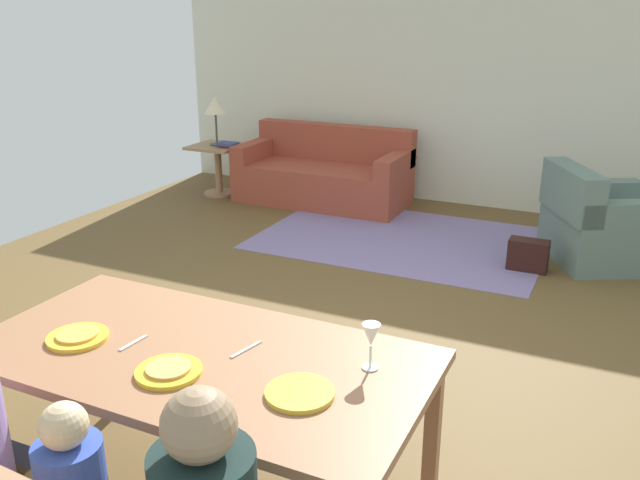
% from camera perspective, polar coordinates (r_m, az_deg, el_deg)
% --- Properties ---
extents(ground_plane, '(7.21, 6.39, 0.02)m').
position_cam_1_polar(ground_plane, '(4.64, 3.96, -7.12)').
color(ground_plane, brown).
extents(back_wall, '(7.21, 0.10, 2.70)m').
position_cam_1_polar(back_wall, '(7.32, 13.89, 13.24)').
color(back_wall, beige).
rests_on(back_wall, ground_plane).
extents(dining_table, '(1.85, 0.93, 0.76)m').
position_cam_1_polar(dining_table, '(2.75, -10.43, -10.75)').
color(dining_table, '#986544').
rests_on(dining_table, ground_plane).
extents(plate_near_man, '(0.25, 0.25, 0.02)m').
position_cam_1_polar(plate_near_man, '(2.94, -20.10, -7.86)').
color(plate_near_man, yellow).
rests_on(plate_near_man, dining_table).
extents(pizza_near_man, '(0.17, 0.17, 0.01)m').
position_cam_1_polar(pizza_near_man, '(2.93, -20.13, -7.60)').
color(pizza_near_man, gold).
rests_on(pizza_near_man, plate_near_man).
extents(plate_near_child, '(0.25, 0.25, 0.02)m').
position_cam_1_polar(plate_near_child, '(2.59, -12.87, -10.96)').
color(plate_near_child, yellow).
rests_on(plate_near_child, dining_table).
extents(pizza_near_child, '(0.17, 0.17, 0.01)m').
position_cam_1_polar(pizza_near_child, '(2.58, -12.90, -10.67)').
color(pizza_near_child, tan).
rests_on(pizza_near_child, plate_near_child).
extents(plate_near_woman, '(0.25, 0.25, 0.02)m').
position_cam_1_polar(plate_near_woman, '(2.40, -1.76, -13.00)').
color(plate_near_woman, gold).
rests_on(plate_near_woman, dining_table).
extents(wine_glass, '(0.07, 0.07, 0.19)m').
position_cam_1_polar(wine_glass, '(2.51, 4.40, -8.31)').
color(wine_glass, silver).
rests_on(wine_glass, dining_table).
extents(fork, '(0.03, 0.15, 0.01)m').
position_cam_1_polar(fork, '(2.84, -15.73, -8.50)').
color(fork, silver).
rests_on(fork, dining_table).
extents(knife, '(0.05, 0.17, 0.01)m').
position_cam_1_polar(knife, '(2.70, -6.36, -9.32)').
color(knife, silver).
rests_on(knife, dining_table).
extents(area_rug, '(2.60, 1.80, 0.01)m').
position_cam_1_polar(area_rug, '(6.29, 7.03, 0.13)').
color(area_rug, gray).
rests_on(area_rug, ground_plane).
extents(couch, '(1.86, 0.86, 0.82)m').
position_cam_1_polar(couch, '(7.40, 0.38, 5.61)').
color(couch, '#9C4330').
rests_on(couch, ground_plane).
extents(armchair, '(1.16, 1.16, 0.82)m').
position_cam_1_polar(armchair, '(6.09, 22.97, 1.17)').
color(armchair, slate).
rests_on(armchair, ground_plane).
extents(side_table, '(0.56, 0.56, 0.58)m').
position_cam_1_polar(side_table, '(7.76, -8.75, 6.59)').
color(side_table, '#A07957').
rests_on(side_table, ground_plane).
extents(table_lamp, '(0.26, 0.26, 0.54)m').
position_cam_1_polar(table_lamp, '(7.65, -8.99, 11.21)').
color(table_lamp, '#474A34').
rests_on(table_lamp, side_table).
extents(book_lower, '(0.22, 0.16, 0.03)m').
position_cam_1_polar(book_lower, '(7.57, -7.70, 8.01)').
color(book_lower, maroon).
rests_on(book_lower, side_table).
extents(book_upper, '(0.22, 0.16, 0.03)m').
position_cam_1_polar(book_upper, '(7.56, -7.95, 8.20)').
color(book_upper, navy).
rests_on(book_upper, book_lower).
extents(handbag, '(0.32, 0.16, 0.26)m').
position_cam_1_polar(handbag, '(5.73, 17.45, -1.25)').
color(handbag, black).
rests_on(handbag, ground_plane).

